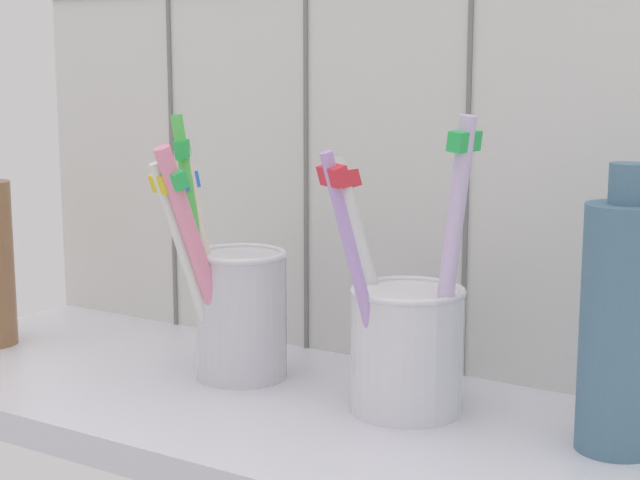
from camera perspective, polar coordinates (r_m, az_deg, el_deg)
name	(u,v)px	position (r cm, az deg, el deg)	size (l,w,h in cm)	color
counter_slab	(297,419)	(65.81, -1.28, -9.95)	(64.00, 22.00, 2.00)	silver
tile_wall_back	(391,74)	(72.10, 4.01, 9.24)	(64.00, 2.20, 45.00)	silver
toothbrush_cup_left	(234,303)	(69.49, -4.82, -3.52)	(7.51, 9.91, 17.99)	silver
toothbrush_cup_right	(406,338)	(63.14, 4.83, -5.46)	(10.77, 9.78, 18.49)	silver
ceramic_vase	(621,325)	(58.43, 16.46, -4.55)	(4.44, 4.44, 16.09)	slate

